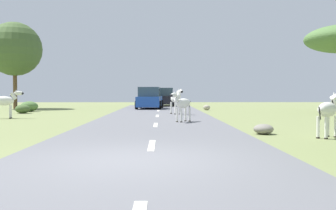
% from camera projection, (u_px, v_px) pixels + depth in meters
% --- Properties ---
extents(ground_plane, '(90.00, 90.00, 0.00)m').
position_uv_depth(ground_plane, '(134.00, 162.00, 7.73)').
color(ground_plane, olive).
extents(road, '(6.00, 64.00, 0.05)m').
position_uv_depth(road, '(149.00, 160.00, 7.74)').
color(road, slate).
rests_on(road, ground_plane).
extents(lane_markings, '(0.16, 56.00, 0.01)m').
position_uv_depth(lane_markings, '(147.00, 169.00, 6.74)').
color(lane_markings, silver).
rests_on(lane_markings, road).
extents(zebra_0, '(0.85, 1.58, 1.57)m').
position_uv_depth(zebra_0, '(176.00, 99.00, 23.42)').
color(zebra_0, silver).
rests_on(zebra_0, road).
extents(zebra_1, '(1.59, 0.66, 1.52)m').
position_uv_depth(zebra_1, '(5.00, 101.00, 20.27)').
color(zebra_1, silver).
rests_on(zebra_1, ground_plane).
extents(zebra_2, '(1.24, 1.14, 1.41)m').
position_uv_depth(zebra_2, '(328.00, 110.00, 11.73)').
color(zebra_2, silver).
rests_on(zebra_2, ground_plane).
extents(zebra_3, '(1.09, 1.21, 1.37)m').
position_uv_depth(zebra_3, '(182.00, 104.00, 17.32)').
color(zebra_3, silver).
rests_on(zebra_3, road).
extents(car_0, '(2.22, 4.44, 1.74)m').
position_uv_depth(car_0, '(150.00, 99.00, 31.16)').
color(car_0, '#1E479E').
rests_on(car_0, road).
extents(car_1, '(2.14, 4.40, 1.74)m').
position_uv_depth(car_1, '(164.00, 98.00, 37.33)').
color(car_1, black).
rests_on(car_1, road).
extents(tree_2, '(4.43, 4.43, 7.16)m').
position_uv_depth(tree_2, '(15.00, 49.00, 31.87)').
color(tree_2, brown).
rests_on(tree_2, ground_plane).
extents(bush_0, '(0.95, 0.86, 0.57)m').
position_uv_depth(bush_0, '(23.00, 109.00, 25.11)').
color(bush_0, '#425B2D').
rests_on(bush_0, ground_plane).
extents(bush_1, '(1.22, 1.10, 0.73)m').
position_uv_depth(bush_1, '(29.00, 106.00, 27.39)').
color(bush_1, '#4C7038').
rests_on(bush_1, ground_plane).
extents(rock_1, '(0.65, 0.70, 0.34)m').
position_uv_depth(rock_1, '(264.00, 129.00, 12.74)').
color(rock_1, gray).
rests_on(rock_1, ground_plane).
extents(rock_2, '(0.54, 0.39, 0.40)m').
position_uv_depth(rock_2, '(207.00, 108.00, 29.61)').
color(rock_2, '#A89E8C').
rests_on(rock_2, ground_plane).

